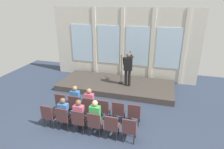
% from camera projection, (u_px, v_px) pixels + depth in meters
% --- Properties ---
extents(ground_plane, '(14.67, 14.67, 0.00)m').
position_uv_depth(ground_plane, '(87.00, 135.00, 6.82)').
color(ground_plane, '#2D384C').
extents(rear_partition, '(8.48, 0.14, 4.14)m').
position_uv_depth(rear_partition, '(124.00, 45.00, 11.10)').
color(rear_partition, beige).
rests_on(rear_partition, ground).
extents(stage_platform, '(6.08, 2.49, 0.29)m').
position_uv_depth(stage_platform, '(116.00, 85.00, 10.44)').
color(stage_platform, '#3F3833').
rests_on(stage_platform, ground).
extents(speaker, '(0.51, 0.69, 1.74)m').
position_uv_depth(speaker, '(128.00, 67.00, 9.71)').
color(speaker, black).
rests_on(speaker, stage_platform).
extents(mic_stand, '(0.28, 0.28, 1.55)m').
position_uv_depth(mic_stand, '(121.00, 77.00, 10.26)').
color(mic_stand, black).
rests_on(mic_stand, stage_platform).
extents(chair_r0_c0, '(0.46, 0.44, 0.94)m').
position_uv_depth(chair_r0_c0, '(62.00, 102.00, 7.95)').
color(chair_r0_c0, black).
rests_on(chair_r0_c0, ground).
extents(chair_r0_c1, '(0.46, 0.44, 0.94)m').
position_uv_depth(chair_r0_c1, '(75.00, 104.00, 7.80)').
color(chair_r0_c1, black).
rests_on(chair_r0_c1, ground).
extents(audience_r0_c1, '(0.36, 0.39, 1.32)m').
position_uv_depth(audience_r0_c1, '(76.00, 99.00, 7.80)').
color(audience_r0_c1, '#2D2D33').
rests_on(audience_r0_c1, ground).
extents(chair_r0_c2, '(0.46, 0.44, 0.94)m').
position_uv_depth(chair_r0_c2, '(89.00, 106.00, 7.65)').
color(chair_r0_c2, black).
rests_on(chair_r0_c2, ground).
extents(audience_r0_c2, '(0.36, 0.39, 1.29)m').
position_uv_depth(audience_r0_c2, '(90.00, 101.00, 7.66)').
color(audience_r0_c2, '#2D2D33').
rests_on(audience_r0_c2, ground).
extents(chair_r0_c3, '(0.46, 0.44, 0.94)m').
position_uv_depth(chair_r0_c3, '(104.00, 108.00, 7.49)').
color(chair_r0_c3, black).
rests_on(chair_r0_c3, ground).
extents(chair_r0_c4, '(0.46, 0.44, 0.94)m').
position_uv_depth(chair_r0_c4, '(119.00, 111.00, 7.34)').
color(chair_r0_c4, black).
rests_on(chair_r0_c4, ground).
extents(chair_r0_c5, '(0.46, 0.44, 0.94)m').
position_uv_depth(chair_r0_c5, '(134.00, 113.00, 7.19)').
color(chair_r0_c5, black).
rests_on(chair_r0_c5, ground).
extents(chair_r1_c0, '(0.46, 0.44, 0.94)m').
position_uv_depth(chair_r1_c0, '(49.00, 114.00, 7.10)').
color(chair_r1_c0, black).
rests_on(chair_r1_c0, ground).
extents(chair_r1_c1, '(0.46, 0.44, 0.94)m').
position_uv_depth(chair_r1_c1, '(64.00, 117.00, 6.94)').
color(chair_r1_c1, black).
rests_on(chair_r1_c1, ground).
extents(audience_r1_c1, '(0.36, 0.39, 1.28)m').
position_uv_depth(audience_r1_c1, '(64.00, 112.00, 6.95)').
color(audience_r1_c1, '#2D2D33').
rests_on(audience_r1_c1, ground).
extents(chair_r1_c2, '(0.46, 0.44, 0.94)m').
position_uv_depth(chair_r1_c2, '(79.00, 120.00, 6.79)').
color(chair_r1_c2, black).
rests_on(chair_r1_c2, ground).
extents(audience_r1_c2, '(0.36, 0.39, 1.30)m').
position_uv_depth(audience_r1_c2, '(80.00, 114.00, 6.80)').
color(audience_r1_c2, '#2D2D33').
rests_on(audience_r1_c2, ground).
extents(chair_r1_c3, '(0.46, 0.44, 0.94)m').
position_uv_depth(chair_r1_c3, '(95.00, 122.00, 6.64)').
color(chair_r1_c3, black).
rests_on(chair_r1_c3, ground).
extents(audience_r1_c3, '(0.36, 0.39, 1.37)m').
position_uv_depth(audience_r1_c3, '(96.00, 116.00, 6.63)').
color(audience_r1_c3, '#2D2D33').
rests_on(audience_r1_c3, ground).
extents(chair_r1_c4, '(0.46, 0.44, 0.94)m').
position_uv_depth(chair_r1_c4, '(112.00, 125.00, 6.48)').
color(chair_r1_c4, black).
rests_on(chair_r1_c4, ground).
extents(chair_r1_c5, '(0.46, 0.44, 0.94)m').
position_uv_depth(chair_r1_c5, '(129.00, 128.00, 6.33)').
color(chair_r1_c5, black).
rests_on(chair_r1_c5, ground).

